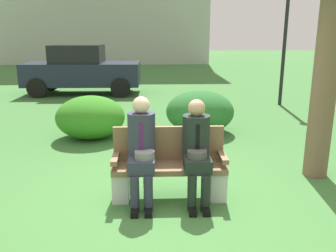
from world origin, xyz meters
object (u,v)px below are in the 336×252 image
parked_car_near (82,70)px  seated_man_right (197,146)px  shrub_mid_lawn (200,112)px  shrub_near_bench (91,117)px  park_bench (169,167)px  seated_man_left (142,145)px  street_lamp (286,29)px

parked_car_near → seated_man_right: bearing=-69.9°
parked_car_near → shrub_mid_lawn: bearing=-55.7°
shrub_near_bench → shrub_mid_lawn: (2.25, 0.33, 0.02)m
park_bench → parked_car_near: parked_car_near is taller
seated_man_left → shrub_near_bench: seated_man_left is taller
shrub_mid_lawn → street_lamp: (2.76, 2.89, 1.72)m
seated_man_left → parked_car_near: (-2.34, 8.22, 0.10)m
seated_man_right → parked_car_near: bearing=110.1°
park_bench → seated_man_right: bearing=-20.9°
seated_man_left → street_lamp: bearing=57.2°
seated_man_left → parked_car_near: size_ratio=0.34×
park_bench → street_lamp: bearing=59.1°
shrub_near_bench → street_lamp: 6.21m
seated_man_left → street_lamp: 7.32m
park_bench → shrub_mid_lawn: 3.13m
park_bench → shrub_mid_lawn: bearing=75.5°
park_bench → parked_car_near: (-2.68, 8.10, 0.44)m
shrub_mid_lawn → parked_car_near: size_ratio=0.37×
park_bench → shrub_near_bench: (-1.46, 2.69, 0.03)m
seated_man_right → shrub_mid_lawn: (0.45, 3.15, -0.27)m
street_lamp → park_bench: bearing=-120.9°
shrub_near_bench → shrub_mid_lawn: 2.27m
shrub_near_bench → seated_man_right: bearing=-57.5°
seated_man_right → parked_car_near: parked_car_near is taller
seated_man_left → shrub_near_bench: size_ratio=0.96×
parked_car_near → street_lamp: street_lamp is taller
park_bench → street_lamp: (3.55, 5.91, 1.77)m
shrub_mid_lawn → street_lamp: street_lamp is taller
seated_man_left → street_lamp: size_ratio=0.37×
park_bench → parked_car_near: size_ratio=0.36×
park_bench → parked_car_near: bearing=108.3°
shrub_mid_lawn → street_lamp: size_ratio=0.41×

